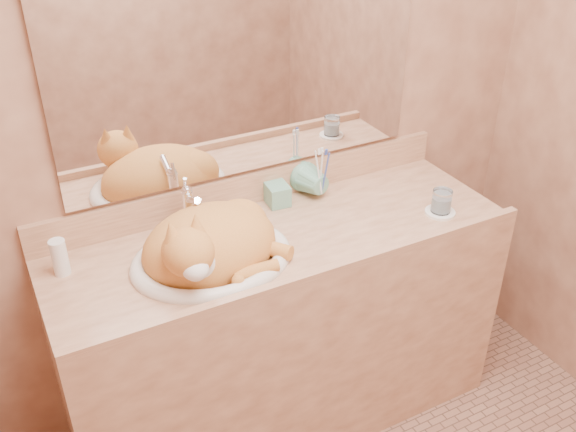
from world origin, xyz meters
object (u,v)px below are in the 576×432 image
cat (209,242)px  soap_dispenser (282,188)px  vanity_counter (283,331)px  toothbrush_cup (322,187)px  sink_basin (211,240)px  water_glass (442,201)px

cat → soap_dispenser: 0.40m
vanity_counter → toothbrush_cup: size_ratio=13.06×
vanity_counter → cat: (-0.28, -0.03, 0.50)m
cat → sink_basin: bearing=33.7°
vanity_counter → sink_basin: bearing=-175.7°
cat → vanity_counter: bearing=0.1°
vanity_counter → toothbrush_cup: toothbrush_cup is taller
soap_dispenser → water_glass: size_ratio=2.11×
soap_dispenser → vanity_counter: bearing=-111.5°
soap_dispenser → water_glass: (0.49, -0.29, -0.04)m
toothbrush_cup → cat: bearing=-161.1°
cat → toothbrush_cup: cat is taller
cat → water_glass: size_ratio=5.44×
soap_dispenser → cat: bearing=-147.1°
toothbrush_cup → water_glass: toothbrush_cup is taller
cat → water_glass: (0.85, -0.10, -0.03)m
vanity_counter → soap_dispenser: size_ratio=9.13×
vanity_counter → toothbrush_cup: (0.24, 0.15, 0.48)m
water_glass → sink_basin: bearing=172.7°
soap_dispenser → toothbrush_cup: soap_dispenser is taller
cat → toothbrush_cup: bearing=13.4°
soap_dispenser → water_glass: bearing=-25.5°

